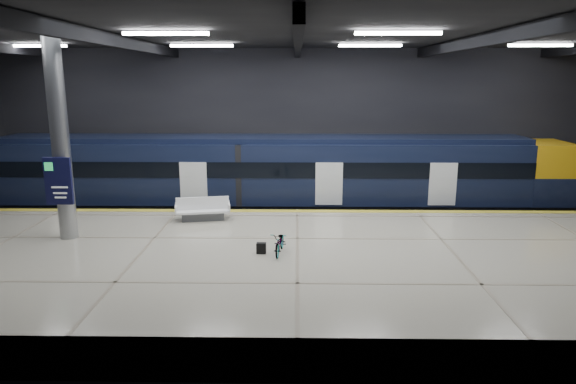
{
  "coord_description": "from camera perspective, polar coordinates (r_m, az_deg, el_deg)",
  "views": [
    {
      "loc": [
        -0.04,
        -18.09,
        6.57
      ],
      "look_at": [
        -0.36,
        1.5,
        2.2
      ],
      "focal_mm": 32.0,
      "sensor_mm": 36.0,
      "label": 1
    }
  ],
  "objects": [
    {
      "name": "safety_strip",
      "position": [
        21.55,
        1.02,
        -2.12
      ],
      "size": [
        30.0,
        0.4,
        0.01
      ],
      "primitive_type": "cube",
      "color": "gold",
      "rests_on": "platform"
    },
    {
      "name": "info_column",
      "position": [
        18.95,
        -24.0,
        5.1
      ],
      "size": [
        0.9,
        0.78,
        6.9
      ],
      "color": "#9EA0A5",
      "rests_on": "platform"
    },
    {
      "name": "train",
      "position": [
        24.02,
        1.5,
        1.74
      ],
      "size": [
        29.4,
        2.84,
        3.79
      ],
      "color": "black",
      "rests_on": "ground"
    },
    {
      "name": "platform",
      "position": [
        16.71,
        1.03,
        -8.54
      ],
      "size": [
        30.0,
        11.0,
        1.1
      ],
      "primitive_type": "cube",
      "color": "#B4AD99",
      "rests_on": "ground"
    },
    {
      "name": "ground",
      "position": [
        19.25,
        1.02,
        -7.39
      ],
      "size": [
        30.0,
        30.0,
        0.0
      ],
      "primitive_type": "plane",
      "color": "black",
      "rests_on": "ground"
    },
    {
      "name": "rails",
      "position": [
        24.47,
        1.01,
        -2.81
      ],
      "size": [
        30.0,
        1.52,
        0.16
      ],
      "color": "gray",
      "rests_on": "ground"
    },
    {
      "name": "room_shell",
      "position": [
        18.12,
        1.09,
        9.88
      ],
      "size": [
        30.1,
        16.1,
        8.05
      ],
      "color": "black",
      "rests_on": "ground"
    },
    {
      "name": "bicycle",
      "position": [
        16.33,
        -0.89,
        -5.63
      ],
      "size": [
        0.66,
        1.45,
        0.74
      ],
      "primitive_type": "imported",
      "rotation": [
        0.0,
        0.0,
        -0.12
      ],
      "color": "#99999E",
      "rests_on": "platform"
    },
    {
      "name": "bench",
      "position": [
        20.41,
        -9.44,
        -2.2
      ],
      "size": [
        2.23,
        1.24,
        0.93
      ],
      "rotation": [
        0.0,
        0.0,
        0.19
      ],
      "color": "#595B60",
      "rests_on": "platform"
    },
    {
      "name": "pannier_bag",
      "position": [
        16.43,
        -2.99,
        -6.25
      ],
      "size": [
        0.31,
        0.2,
        0.35
      ],
      "primitive_type": "cube",
      "rotation": [
        0.0,
        0.0,
        -0.06
      ],
      "color": "black",
      "rests_on": "platform"
    }
  ]
}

